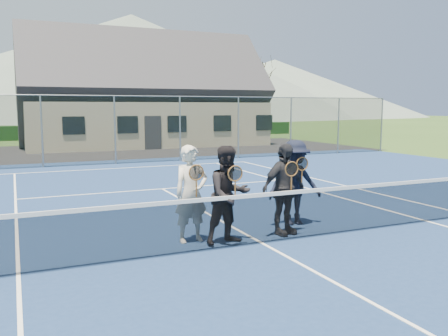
{
  "coord_description": "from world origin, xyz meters",
  "views": [
    {
      "loc": [
        -4.07,
        -7.42,
        2.51
      ],
      "look_at": [
        -0.1,
        1.5,
        1.25
      ],
      "focal_mm": 38.0,
      "sensor_mm": 36.0,
      "label": 1
    }
  ],
  "objects_px": {
    "player_b": "(229,195)",
    "player_c": "(284,189)",
    "clubhouse": "(143,85)",
    "player_a": "(191,194)",
    "tennis_net": "(263,216)",
    "player_d": "(295,183)"
  },
  "relations": [
    {
      "from": "player_b",
      "to": "player_c",
      "type": "distance_m",
      "value": 1.24
    },
    {
      "from": "clubhouse",
      "to": "player_a",
      "type": "xyz_separation_m",
      "value": [
        -5.13,
        -23.33,
        -3.07
      ]
    },
    {
      "from": "tennis_net",
      "to": "player_b",
      "type": "distance_m",
      "value": 0.73
    },
    {
      "from": "tennis_net",
      "to": "player_a",
      "type": "relative_size",
      "value": 6.49
    },
    {
      "from": "player_a",
      "to": "player_c",
      "type": "distance_m",
      "value": 1.84
    },
    {
      "from": "player_d",
      "to": "clubhouse",
      "type": "bearing_deg",
      "value": 83.35
    },
    {
      "from": "player_b",
      "to": "player_c",
      "type": "height_order",
      "value": "same"
    },
    {
      "from": "clubhouse",
      "to": "tennis_net",
      "type": "bearing_deg",
      "value": -99.46
    },
    {
      "from": "player_b",
      "to": "player_a",
      "type": "bearing_deg",
      "value": 146.81
    },
    {
      "from": "player_a",
      "to": "player_b",
      "type": "bearing_deg",
      "value": -33.19
    },
    {
      "from": "tennis_net",
      "to": "player_a",
      "type": "bearing_deg",
      "value": 149.42
    },
    {
      "from": "tennis_net",
      "to": "player_c",
      "type": "relative_size",
      "value": 6.49
    },
    {
      "from": "tennis_net",
      "to": "clubhouse",
      "type": "distance_m",
      "value": 24.57
    },
    {
      "from": "tennis_net",
      "to": "player_c",
      "type": "distance_m",
      "value": 0.89
    },
    {
      "from": "clubhouse",
      "to": "player_b",
      "type": "height_order",
      "value": "clubhouse"
    },
    {
      "from": "clubhouse",
      "to": "player_a",
      "type": "relative_size",
      "value": 8.67
    },
    {
      "from": "player_c",
      "to": "player_d",
      "type": "distance_m",
      "value": 0.87
    },
    {
      "from": "tennis_net",
      "to": "player_c",
      "type": "xyz_separation_m",
      "value": [
        0.69,
        0.41,
        0.38
      ]
    },
    {
      "from": "clubhouse",
      "to": "player_d",
      "type": "xyz_separation_m",
      "value": [
        -2.68,
        -22.98,
        -3.07
      ]
    },
    {
      "from": "player_b",
      "to": "player_c",
      "type": "relative_size",
      "value": 1.0
    },
    {
      "from": "player_b",
      "to": "tennis_net",
      "type": "bearing_deg",
      "value": -27.62
    },
    {
      "from": "player_b",
      "to": "player_c",
      "type": "xyz_separation_m",
      "value": [
        1.24,
        0.13,
        0.0
      ]
    }
  ]
}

